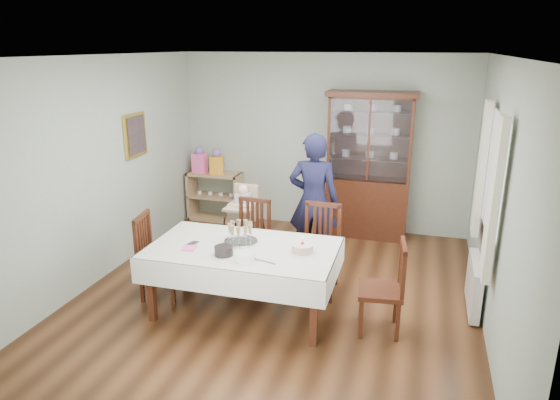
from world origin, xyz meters
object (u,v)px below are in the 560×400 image
at_px(champagne_tray, 241,236).
at_px(gift_bag_pink, 200,161).
at_px(dining_table, 244,279).
at_px(chair_end_left, 161,272).
at_px(chair_far_left, 250,255).
at_px(china_cabinet, 369,164).
at_px(gift_bag_orange, 217,163).
at_px(chair_end_right, 381,305).
at_px(chair_far_right, 318,265).
at_px(high_chair, 244,229).
at_px(sideboard, 215,196).
at_px(birthday_cake, 302,249).
at_px(woman, 314,201).

xyz_separation_m(champagne_tray, gift_bag_pink, (-1.68, 2.58, 0.15)).
relative_size(dining_table, chair_end_left, 2.04).
distance_m(chair_far_left, champagne_tray, 0.92).
relative_size(china_cabinet, gift_bag_orange, 5.36).
bearing_deg(champagne_tray, dining_table, -59.35).
bearing_deg(gift_bag_pink, chair_end_right, -39.66).
height_order(chair_far_right, high_chair, high_chair).
height_order(sideboard, gift_bag_orange, gift_bag_orange).
xyz_separation_m(birthday_cake, gift_bag_orange, (-2.09, 2.67, 0.17)).
xyz_separation_m(chair_far_left, gift_bag_orange, (-1.22, 1.85, 0.69)).
xyz_separation_m(sideboard, gift_bag_orange, (0.06, -0.02, 0.58)).
distance_m(high_chair, gift_bag_orange, 1.70).
distance_m(chair_end_left, woman, 2.09).
xyz_separation_m(sideboard, high_chair, (0.99, -1.32, 0.01)).
bearing_deg(chair_far_left, sideboard, 127.12).
height_order(chair_far_right, chair_end_right, chair_far_right).
relative_size(chair_end_right, woman, 0.55).
bearing_deg(gift_bag_orange, woman, -34.20).
xyz_separation_m(chair_far_left, champagne_tray, (0.16, -0.73, 0.54)).
distance_m(high_chair, champagne_tray, 1.42).
xyz_separation_m(sideboard, chair_end_left, (0.45, -2.64, -0.11)).
distance_m(champagne_tray, gift_bag_pink, 3.08).
distance_m(chair_far_right, birthday_cake, 0.89).
bearing_deg(high_chair, chair_far_left, -59.03).
bearing_deg(chair_far_right, chair_end_left, -156.81).
distance_m(woman, champagne_tray, 1.39).
bearing_deg(chair_end_left, china_cabinet, -46.43).
relative_size(chair_end_left, birthday_cake, 3.78).
distance_m(chair_end_right, champagne_tray, 1.64).
bearing_deg(champagne_tray, chair_end_right, -3.27).
xyz_separation_m(chair_far_right, woman, (-0.22, 0.65, 0.58)).
height_order(high_chair, birthday_cake, high_chair).
bearing_deg(sideboard, champagne_tray, -61.12).
height_order(chair_far_left, birthday_cake, chair_far_left).
height_order(chair_end_left, woman, woman).
height_order(china_cabinet, chair_end_right, china_cabinet).
xyz_separation_m(chair_far_right, chair_end_left, (-1.71, -0.68, -0.01)).
distance_m(birthday_cake, gift_bag_orange, 3.39).
bearing_deg(high_chair, china_cabinet, 44.25).
bearing_deg(chair_end_right, sideboard, -138.97).
relative_size(woman, gift_bag_pink, 4.19).
distance_m(high_chair, birthday_cake, 1.83).
bearing_deg(woman, gift_bag_orange, -38.47).
bearing_deg(woman, birthday_cake, 93.70).
height_order(woman, gift_bag_pink, woman).
relative_size(china_cabinet, chair_far_left, 2.23).
height_order(china_cabinet, birthday_cake, china_cabinet).
bearing_deg(chair_end_left, birthday_cake, -100.02).
relative_size(chair_end_left, gift_bag_pink, 2.33).
relative_size(woman, gift_bag_orange, 4.37).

